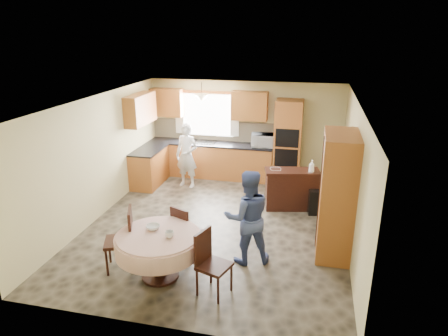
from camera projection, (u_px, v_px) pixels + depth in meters
floor at (217, 225)px, 8.05m from camera, size 5.00×6.00×0.01m
ceiling at (217, 101)px, 7.22m from camera, size 5.00×6.00×0.01m
wall_back at (245, 130)px, 10.39m from camera, size 5.00×0.02×2.50m
wall_front at (158, 244)px, 4.88m from camera, size 5.00×0.02×2.50m
wall_left at (99, 157)px, 8.16m from camera, size 0.02×6.00×2.50m
wall_right at (353, 176)px, 7.11m from camera, size 0.02×6.00×2.50m
window at (207, 115)px, 10.47m from camera, size 1.40×0.03×1.10m
curtain_left at (179, 112)px, 10.57m from camera, size 0.22×0.02×1.15m
curtain_right at (235, 115)px, 10.25m from camera, size 0.22×0.02×1.15m
base_cab_back at (210, 160)px, 10.57m from camera, size 3.30×0.60×0.88m
counter_back at (210, 144)px, 10.41m from camera, size 3.30×0.64×0.04m
base_cab_left at (149, 167)px, 10.02m from camera, size 0.60×1.20×0.88m
counter_left at (148, 150)px, 9.87m from camera, size 0.64×1.20×0.04m
backsplash at (213, 131)px, 10.59m from camera, size 3.30×0.02×0.55m
wall_cab_left at (167, 102)px, 10.46m from camera, size 0.85×0.33×0.72m
wall_cab_right at (250, 106)px, 9.99m from camera, size 0.90×0.33×0.72m
wall_cab_side at (140, 109)px, 9.57m from camera, size 0.33×1.20×0.72m
oven_tower at (288, 142)px, 9.93m from camera, size 0.66×0.62×2.12m
oven_upper at (287, 138)px, 9.58m from camera, size 0.56×0.01×0.45m
oven_lower at (286, 158)px, 9.74m from camera, size 0.56×0.01×0.45m
pendant at (202, 98)px, 9.86m from camera, size 0.36×0.36×0.18m
sideboard at (291, 190)px, 8.68m from camera, size 1.23×0.71×0.83m
space_heater at (318, 202)px, 8.45m from camera, size 0.43×0.34×0.54m
cupboard at (337, 195)px, 6.77m from camera, size 0.56×1.12×2.14m
dining_table at (158, 244)px, 6.17m from camera, size 1.33×1.33×0.76m
chair_left at (124, 236)px, 6.43m from camera, size 0.59×0.59×1.05m
chair_back at (184, 229)px, 6.81m from camera, size 0.52×0.52×0.92m
chair_right at (210, 259)px, 5.84m from camera, size 0.54×0.54×0.99m
framed_picture at (352, 141)px, 7.33m from camera, size 0.06×0.51×0.42m
microwave at (263, 140)px, 10.01m from camera, size 0.63×0.47×0.33m
person_sink at (187, 156)px, 9.78m from camera, size 0.65×0.49×1.60m
person_dining at (247, 217)px, 6.55m from camera, size 0.96×0.85×1.63m
bowl_sideboard at (276, 170)px, 8.61m from camera, size 0.28×0.28×0.06m
bottle_sideboard at (312, 167)px, 8.40m from camera, size 0.15×0.15×0.31m
cup_table at (170, 234)px, 6.01m from camera, size 0.16×0.16×0.11m
bowl_table at (153, 227)px, 6.26m from camera, size 0.28×0.28×0.07m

